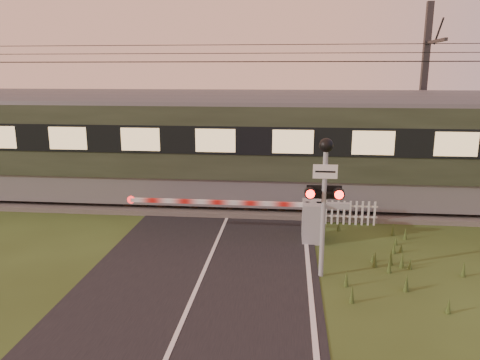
# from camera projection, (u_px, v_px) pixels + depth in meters

# --- Properties ---
(ground) EXTENTS (160.00, 160.00, 0.00)m
(ground) POSITION_uv_depth(u_px,v_px,m) (202.00, 275.00, 12.12)
(ground) COLOR #2D3B16
(ground) RESTS_ON ground
(road) EXTENTS (6.00, 140.00, 0.03)m
(road) POSITION_uv_depth(u_px,v_px,m) (201.00, 279.00, 11.89)
(road) COLOR black
(road) RESTS_ON ground
(track_bed) EXTENTS (140.00, 3.40, 0.39)m
(track_bed) POSITION_uv_depth(u_px,v_px,m) (233.00, 204.00, 18.40)
(track_bed) COLOR #47423D
(track_bed) RESTS_ON ground
(overhead_wires) EXTENTS (120.00, 0.62, 0.62)m
(overhead_wires) POSITION_uv_depth(u_px,v_px,m) (232.00, 55.00, 17.11)
(overhead_wires) COLOR black
(overhead_wires) RESTS_ON ground
(boom_gate) EXTENTS (7.02, 0.95, 1.26)m
(boom_gate) POSITION_uv_depth(u_px,v_px,m) (303.00, 219.00, 14.54)
(boom_gate) COLOR gray
(boom_gate) RESTS_ON ground
(crossing_signal) EXTENTS (0.91, 0.36, 3.59)m
(crossing_signal) POSITION_uv_depth(u_px,v_px,m) (325.00, 183.00, 11.53)
(crossing_signal) COLOR gray
(crossing_signal) RESTS_ON ground
(picket_fence) EXTENTS (2.26, 0.07, 0.84)m
(picket_fence) POSITION_uv_depth(u_px,v_px,m) (344.00, 212.00, 16.06)
(picket_fence) COLOR silver
(picket_fence) RESTS_ON ground
(catenary_mast) EXTENTS (0.25, 2.47, 7.81)m
(catenary_mast) POSITION_uv_depth(u_px,v_px,m) (423.00, 100.00, 18.89)
(catenary_mast) COLOR #2D2D30
(catenary_mast) RESTS_ON ground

